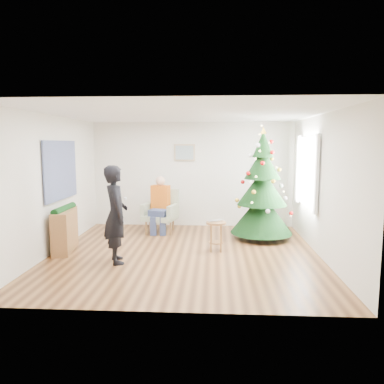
# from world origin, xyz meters

# --- Properties ---
(floor) EXTENTS (5.00, 5.00, 0.00)m
(floor) POSITION_xyz_m (0.00, 0.00, 0.00)
(floor) COLOR brown
(floor) RESTS_ON ground
(ceiling) EXTENTS (5.00, 5.00, 0.00)m
(ceiling) POSITION_xyz_m (0.00, 0.00, 2.60)
(ceiling) COLOR white
(ceiling) RESTS_ON wall_back
(wall_back) EXTENTS (5.00, 0.00, 5.00)m
(wall_back) POSITION_xyz_m (0.00, 2.50, 1.30)
(wall_back) COLOR silver
(wall_back) RESTS_ON floor
(wall_front) EXTENTS (5.00, 0.00, 5.00)m
(wall_front) POSITION_xyz_m (0.00, -2.50, 1.30)
(wall_front) COLOR silver
(wall_front) RESTS_ON floor
(wall_left) EXTENTS (0.00, 5.00, 5.00)m
(wall_left) POSITION_xyz_m (-2.50, 0.00, 1.30)
(wall_left) COLOR silver
(wall_left) RESTS_ON floor
(wall_right) EXTENTS (0.00, 5.00, 5.00)m
(wall_right) POSITION_xyz_m (2.50, 0.00, 1.30)
(wall_right) COLOR silver
(wall_right) RESTS_ON floor
(window_panel) EXTENTS (0.04, 1.30, 1.40)m
(window_panel) POSITION_xyz_m (2.47, 1.00, 1.50)
(window_panel) COLOR white
(window_panel) RESTS_ON wall_right
(curtains) EXTENTS (0.05, 1.75, 1.50)m
(curtains) POSITION_xyz_m (2.44, 1.00, 1.50)
(curtains) COLOR white
(curtains) RESTS_ON wall_right
(christmas_tree) EXTENTS (1.34, 1.34, 2.42)m
(christmas_tree) POSITION_xyz_m (1.58, 1.25, 1.09)
(christmas_tree) COLOR #3F2816
(christmas_tree) RESTS_ON floor
(stool) EXTENTS (0.38, 0.38, 0.58)m
(stool) POSITION_xyz_m (0.59, 0.21, 0.29)
(stool) COLOR brown
(stool) RESTS_ON floor
(laptop) EXTENTS (0.38, 0.34, 0.02)m
(laptop) POSITION_xyz_m (0.59, 0.21, 0.59)
(laptop) COLOR silver
(laptop) RESTS_ON stool
(armchair) EXTENTS (0.88, 0.84, 1.00)m
(armchair) POSITION_xyz_m (-0.70, 1.74, 0.37)
(armchair) COLOR #97A383
(armchair) RESTS_ON floor
(seated_person) EXTENTS (0.50, 0.66, 1.31)m
(seated_person) POSITION_xyz_m (-0.72, 1.69, 0.67)
(seated_person) COLOR navy
(seated_person) RESTS_ON armchair
(standing_man) EXTENTS (0.62, 0.73, 1.70)m
(standing_man) POSITION_xyz_m (-1.15, -0.58, 0.85)
(standing_man) COLOR black
(standing_man) RESTS_ON floor
(game_controller) EXTENTS (0.08, 0.13, 0.04)m
(game_controller) POSITION_xyz_m (-0.97, -0.61, 1.13)
(game_controller) COLOR white
(game_controller) RESTS_ON standing_man
(console) EXTENTS (0.46, 1.04, 0.80)m
(console) POSITION_xyz_m (-2.33, 0.06, 0.40)
(console) COLOR brown
(console) RESTS_ON floor
(garland) EXTENTS (0.14, 0.90, 0.14)m
(garland) POSITION_xyz_m (-2.33, 0.06, 0.82)
(garland) COLOR black
(garland) RESTS_ON console
(tapestry) EXTENTS (0.03, 1.50, 1.15)m
(tapestry) POSITION_xyz_m (-2.46, 0.30, 1.55)
(tapestry) COLOR black
(tapestry) RESTS_ON wall_left
(framed_picture) EXTENTS (0.52, 0.05, 0.42)m
(framed_picture) POSITION_xyz_m (-0.20, 2.46, 1.85)
(framed_picture) COLOR tan
(framed_picture) RESTS_ON wall_back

